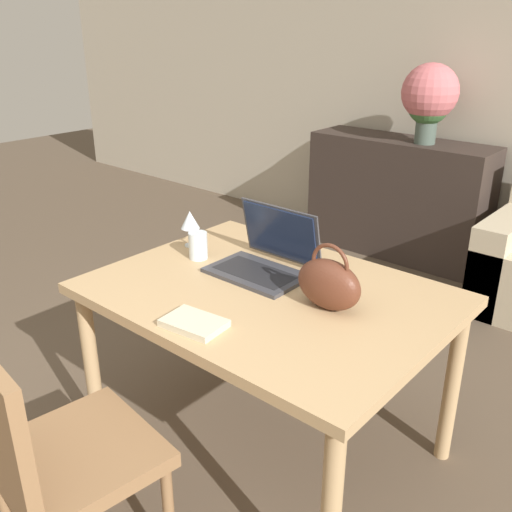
# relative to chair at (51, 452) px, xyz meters

# --- Properties ---
(dining_table) EXTENTS (1.28, 0.96, 0.72)m
(dining_table) POSITION_rel_chair_xyz_m (0.08, 0.87, 0.14)
(dining_table) COLOR tan
(dining_table) RESTS_ON ground_plane
(chair) EXTENTS (0.49, 0.49, 0.88)m
(chair) POSITION_rel_chair_xyz_m (0.00, 0.00, 0.00)
(chair) COLOR olive
(chair) RESTS_ON ground_plane
(sideboard) EXTENTS (1.31, 0.40, 0.86)m
(sideboard) POSITION_rel_chair_xyz_m (-0.56, 3.14, -0.07)
(sideboard) COLOR #332823
(sideboard) RESTS_ON ground_plane
(laptop) EXTENTS (0.38, 0.30, 0.25)m
(laptop) POSITION_rel_chair_xyz_m (-0.04, 1.01, 0.29)
(laptop) COLOR #38383D
(laptop) RESTS_ON dining_table
(drinking_glass) EXTENTS (0.08, 0.08, 0.11)m
(drinking_glass) POSITION_rel_chair_xyz_m (-0.33, 0.92, 0.28)
(drinking_glass) COLOR silver
(drinking_glass) RESTS_ON dining_table
(wine_glass) EXTENTS (0.08, 0.08, 0.16)m
(wine_glass) POSITION_rel_chair_xyz_m (-0.46, 0.99, 0.34)
(wine_glass) COLOR silver
(wine_glass) RESTS_ON dining_table
(handbag) EXTENTS (0.24, 0.12, 0.24)m
(handbag) POSITION_rel_chair_xyz_m (0.33, 0.90, 0.31)
(handbag) COLOR #592D1E
(handbag) RESTS_ON dining_table
(flower_vase) EXTENTS (0.37, 0.37, 0.53)m
(flower_vase) POSITION_rel_chair_xyz_m (-0.38, 3.10, 0.66)
(flower_vase) COLOR #47564C
(flower_vase) RESTS_ON sideboard
(book) EXTENTS (0.22, 0.16, 0.02)m
(book) POSITION_rel_chair_xyz_m (0.07, 0.51, 0.23)
(book) COLOR beige
(book) RESTS_ON dining_table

